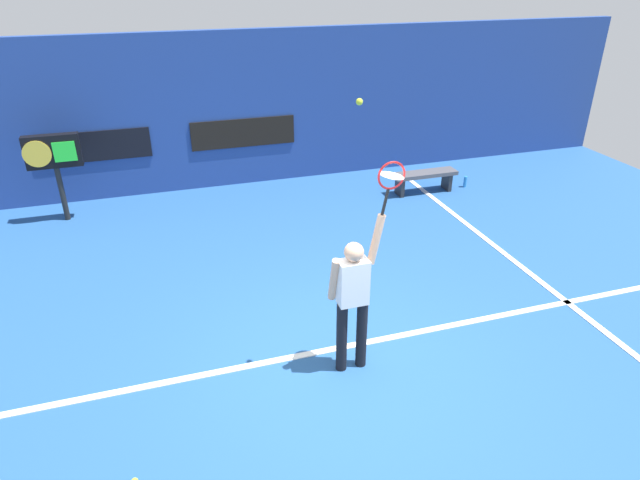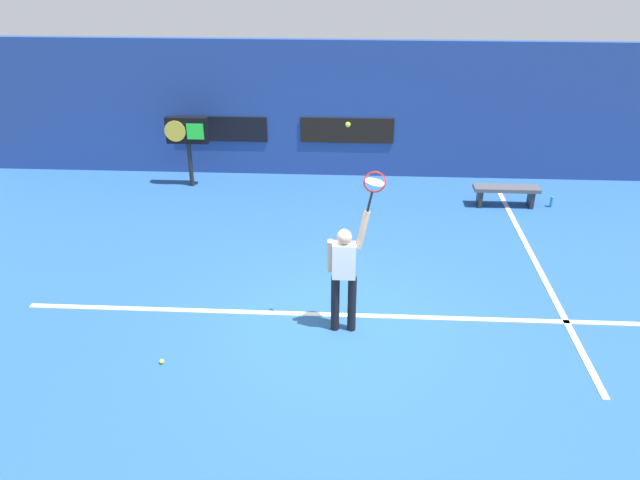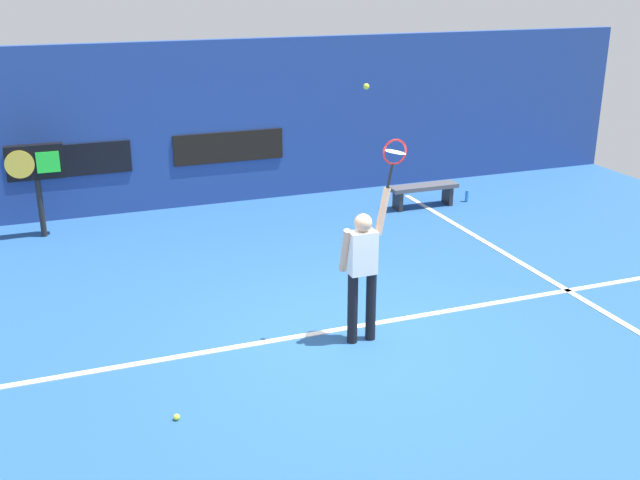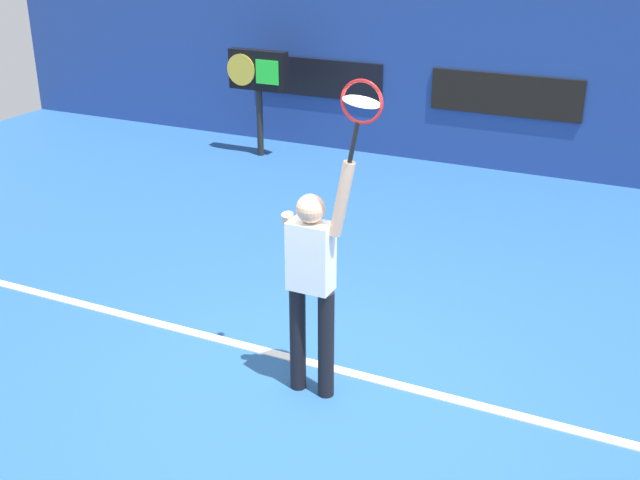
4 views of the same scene
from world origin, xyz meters
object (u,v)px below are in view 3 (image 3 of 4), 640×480
at_px(tennis_player, 362,266).
at_px(tennis_racket, 394,155).
at_px(tennis_ball, 366,86).
at_px(court_bench, 423,190).
at_px(water_bottle, 467,196).
at_px(scoreboard_clock, 35,166).
at_px(spare_ball, 177,417).

distance_m(tennis_player, tennis_racket, 1.42).
height_order(tennis_ball, court_bench, tennis_ball).
relative_size(court_bench, water_bottle, 5.83).
relative_size(tennis_ball, scoreboard_clock, 0.04).
height_order(tennis_racket, water_bottle, tennis_racket).
xyz_separation_m(tennis_ball, scoreboard_clock, (-3.68, 5.58, -1.93)).
xyz_separation_m(tennis_player, court_bench, (3.41, 4.81, -0.67)).
distance_m(water_bottle, spare_ball, 9.05).
distance_m(tennis_player, court_bench, 5.94).
relative_size(court_bench, spare_ball, 20.59).
relative_size(tennis_ball, water_bottle, 0.28).
bearing_deg(tennis_racket, scoreboard_clock, 125.88).
bearing_deg(scoreboard_clock, spare_ball, -80.17).
relative_size(tennis_racket, court_bench, 0.45).
xyz_separation_m(tennis_player, tennis_ball, (0.01, 0.02, 2.19)).
relative_size(tennis_player, tennis_racket, 3.19).
bearing_deg(tennis_ball, spare_ball, -158.54).
xyz_separation_m(tennis_ball, water_bottle, (4.41, 4.79, -3.08)).
bearing_deg(spare_ball, court_bench, 44.26).
relative_size(tennis_ball, court_bench, 0.05).
bearing_deg(tennis_racket, water_bottle, 50.02).
xyz_separation_m(tennis_racket, spare_ball, (-2.91, -0.98, -2.35)).
relative_size(scoreboard_clock, court_bench, 1.18).
distance_m(tennis_racket, scoreboard_clock, 7.00).
bearing_deg(tennis_ball, court_bench, 54.62).
xyz_separation_m(tennis_racket, tennis_ball, (-0.37, 0.02, 0.82)).
relative_size(scoreboard_clock, water_bottle, 6.86).
relative_size(tennis_player, tennis_ball, 29.24).
bearing_deg(tennis_racket, court_bench, 57.78).
bearing_deg(spare_ball, tennis_racket, 18.57).
bearing_deg(tennis_player, tennis_racket, -0.64).
bearing_deg(tennis_ball, tennis_racket, -3.25).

